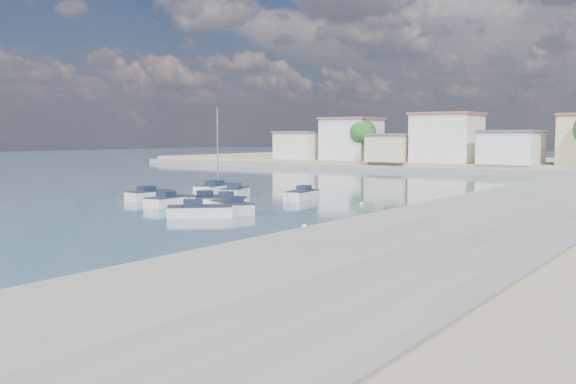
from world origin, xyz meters
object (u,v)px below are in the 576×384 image
(motorboat_a, at_px, (172,201))
(motorboat_e, at_px, (153,195))
(motorboat_b, at_px, (212,201))
(sailboat, at_px, (219,188))
(motorboat_h, at_px, (203,212))
(motorboat_c, at_px, (231,207))
(motorboat_f, at_px, (236,192))
(motorboat_d, at_px, (219,203))
(motorboat_g, at_px, (301,196))

(motorboat_a, bearing_deg, motorboat_e, 151.52)
(motorboat_b, xyz_separation_m, sailboat, (-8.04, 10.00, 0.03))
(motorboat_b, distance_m, motorboat_h, 7.79)
(motorboat_c, distance_m, motorboat_f, 13.30)
(motorboat_b, relative_size, motorboat_d, 0.99)
(motorboat_d, bearing_deg, sailboat, 131.25)
(sailboat, bearing_deg, motorboat_b, -51.19)
(motorboat_g, height_order, motorboat_h, same)
(motorboat_a, height_order, motorboat_f, same)
(motorboat_c, height_order, sailboat, sailboat)
(motorboat_h, bearing_deg, motorboat_a, 151.51)
(motorboat_d, relative_size, motorboat_e, 0.84)
(motorboat_b, relative_size, motorboat_g, 0.89)
(motorboat_b, bearing_deg, motorboat_g, 68.15)
(motorboat_d, bearing_deg, motorboat_e, 171.62)
(motorboat_a, relative_size, motorboat_e, 0.97)
(motorboat_b, xyz_separation_m, motorboat_f, (-3.75, 7.60, 0.00))
(motorboat_b, relative_size, sailboat, 0.48)
(motorboat_a, relative_size, motorboat_h, 1.09)
(sailboat, bearing_deg, motorboat_c, -45.73)
(motorboat_g, height_order, sailboat, sailboat)
(motorboat_a, height_order, motorboat_d, same)
(motorboat_a, bearing_deg, motorboat_d, 23.63)
(motorboat_a, distance_m, motorboat_c, 6.91)
(motorboat_f, bearing_deg, motorboat_d, -58.49)
(motorboat_d, bearing_deg, motorboat_a, -156.37)
(motorboat_f, height_order, motorboat_g, same)
(motorboat_a, bearing_deg, motorboat_g, 61.60)
(motorboat_b, bearing_deg, motorboat_f, 116.28)
(motorboat_a, relative_size, motorboat_d, 1.16)
(motorboat_d, bearing_deg, motorboat_h, -58.23)
(motorboat_h, bearing_deg, motorboat_c, 94.39)
(motorboat_h, xyz_separation_m, sailboat, (-12.78, 16.19, 0.03))
(motorboat_g, bearing_deg, motorboat_d, -102.65)
(motorboat_a, distance_m, motorboat_e, 6.29)
(motorboat_e, bearing_deg, motorboat_c, -15.87)
(motorboat_c, height_order, motorboat_g, same)
(motorboat_a, height_order, motorboat_h, same)
(motorboat_b, height_order, motorboat_g, same)
(motorboat_b, bearing_deg, motorboat_d, -27.11)
(motorboat_c, distance_m, sailboat, 17.94)
(motorboat_e, xyz_separation_m, motorboat_g, (11.29, 7.65, 0.00))
(motorboat_a, height_order, motorboat_e, same)
(motorboat_h, bearing_deg, motorboat_b, 127.41)
(motorboat_h, distance_m, sailboat, 20.63)
(motorboat_a, distance_m, motorboat_f, 10.00)
(motorboat_c, distance_m, motorboat_g, 11.24)
(motorboat_a, distance_m, motorboat_g, 12.11)
(motorboat_b, xyz_separation_m, motorboat_e, (-7.94, 0.69, 0.00))
(motorboat_b, relative_size, motorboat_e, 0.83)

